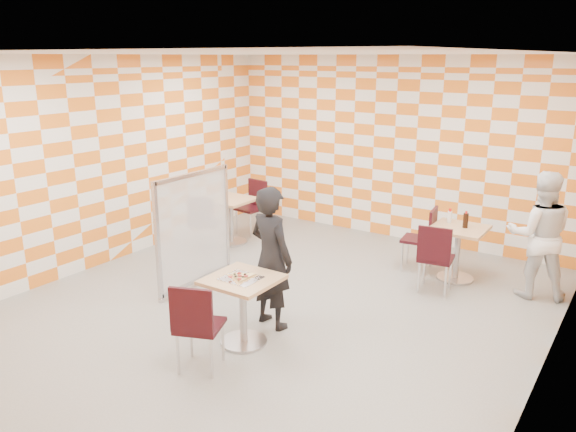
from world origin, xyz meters
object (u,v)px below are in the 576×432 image
at_px(main_table, 243,299).
at_px(soda_bottle, 466,220).
at_px(empty_table, 231,213).
at_px(chair_second_side, 425,234).
at_px(second_table, 458,244).
at_px(chair_empty_far, 254,202).
at_px(man_white, 539,235).
at_px(chair_main_front, 196,321).
at_px(chair_empty_near, 203,220).
at_px(partition, 194,229).
at_px(man_dark, 271,258).
at_px(sport_bottle, 450,216).
at_px(chair_second_front, 435,254).

bearing_deg(main_table, soda_bottle, 65.63).
xyz_separation_m(empty_table, chair_second_side, (3.08, 0.57, 0.04)).
relative_size(second_table, chair_empty_far, 0.81).
distance_m(empty_table, chair_second_side, 3.13).
relative_size(main_table, man_white, 0.46).
xyz_separation_m(chair_main_front, chair_empty_far, (-2.28, 3.91, 0.00)).
height_order(chair_second_side, soda_bottle, soda_bottle).
bearing_deg(chair_second_side, chair_empty_near, -158.79).
xyz_separation_m(partition, soda_bottle, (2.89, 2.18, 0.06)).
relative_size(second_table, man_white, 0.46).
height_order(main_table, man_dark, man_dark).
bearing_deg(sport_bottle, chair_empty_far, 179.82).
bearing_deg(chair_main_front, chair_second_front, 68.38).
bearing_deg(chair_second_front, chair_main_front, -111.62).
bearing_deg(man_white, chair_second_front, 11.82).
xyz_separation_m(main_table, man_dark, (-0.00, 0.52, 0.31)).
relative_size(empty_table, man_dark, 0.46).
height_order(chair_empty_near, soda_bottle, soda_bottle).
distance_m(main_table, chair_empty_near, 2.98).
xyz_separation_m(man_white, soda_bottle, (-0.93, 0.01, 0.04)).
bearing_deg(partition, sport_bottle, 41.18).
xyz_separation_m(empty_table, chair_empty_near, (-0.02, -0.63, 0.04)).
relative_size(empty_table, man_white, 0.46).
relative_size(empty_table, chair_second_side, 0.81).
distance_m(empty_table, chair_second_front, 3.49).
distance_m(man_dark, man_white, 3.44).
bearing_deg(chair_second_side, sport_bottle, 13.17).
distance_m(main_table, partition, 1.77).
height_order(main_table, second_table, same).
bearing_deg(chair_second_side, empty_table, -169.55).
height_order(partition, sport_bottle, partition).
height_order(second_table, partition, partition).
bearing_deg(second_table, man_white, 0.96).
xyz_separation_m(chair_second_front, chair_empty_near, (-3.51, -0.49, 0.00)).
bearing_deg(man_white, chair_main_front, 39.16).
xyz_separation_m(partition, man_dark, (1.50, -0.37, 0.02)).
bearing_deg(chair_second_side, chair_empty_far, 178.45).
bearing_deg(partition, empty_table, 114.59).
height_order(empty_table, partition, partition).
relative_size(chair_empty_near, man_dark, 0.57).
bearing_deg(man_dark, man_white, -120.49).
bearing_deg(man_white, main_table, 33.71).
distance_m(chair_second_front, chair_empty_near, 3.54).
xyz_separation_m(chair_second_front, chair_empty_far, (-3.51, 0.80, 0.00)).
bearing_deg(partition, man_dark, -13.82).
distance_m(second_table, sport_bottle, 0.41).
distance_m(empty_table, partition, 1.85).
bearing_deg(chair_empty_near, man_dark, -31.49).
distance_m(second_table, chair_second_front, 0.65).
bearing_deg(soda_bottle, main_table, -114.37).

